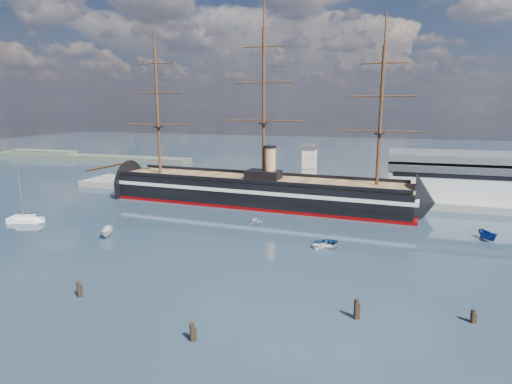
% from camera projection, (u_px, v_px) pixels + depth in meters
% --- Properties ---
extents(ground, '(600.00, 600.00, 0.00)m').
position_uv_depth(ground, '(272.00, 224.00, 105.51)').
color(ground, '#1E2B38').
rests_on(ground, ground).
extents(quay, '(180.00, 18.00, 2.00)m').
position_uv_depth(quay, '(332.00, 198.00, 136.21)').
color(quay, slate).
rests_on(quay, ground).
extents(warehouse, '(63.00, 21.00, 11.60)m').
position_uv_depth(warehouse, '(501.00, 178.00, 124.20)').
color(warehouse, '#B7BABC').
rests_on(warehouse, ground).
extents(quay_tower, '(5.00, 5.00, 15.00)m').
position_uv_depth(quay_tower, '(309.00, 168.00, 133.52)').
color(quay_tower, silver).
rests_on(quay_tower, ground).
extents(shoreline, '(120.00, 10.00, 4.00)m').
position_uv_depth(shoreline, '(74.00, 156.00, 235.04)').
color(shoreline, '#3F4C38').
rests_on(shoreline, ground).
extents(warship, '(113.36, 21.81, 53.94)m').
position_uv_depth(warship, '(251.00, 190.00, 126.89)').
color(warship, black).
rests_on(warship, ground).
extents(sailboat, '(8.76, 5.20, 13.48)m').
position_uv_depth(sailboat, '(25.00, 219.00, 107.12)').
color(sailboat, white).
rests_on(sailboat, ground).
extents(motorboat_a, '(7.11, 5.23, 2.69)m').
position_uv_depth(motorboat_a, '(108.00, 237.00, 95.52)').
color(motorboat_a, silver).
rests_on(motorboat_a, ground).
extents(motorboat_b, '(2.42, 3.39, 1.47)m').
position_uv_depth(motorboat_b, '(327.00, 244.00, 90.62)').
color(motorboat_b, navy).
rests_on(motorboat_b, ground).
extents(motorboat_d, '(6.18, 6.12, 2.23)m').
position_uv_depth(motorboat_d, '(256.00, 224.00, 106.01)').
color(motorboat_d, silver).
rests_on(motorboat_d, ground).
extents(motorboat_e, '(1.40, 3.40, 1.58)m').
position_uv_depth(motorboat_e, '(326.00, 249.00, 87.60)').
color(motorboat_e, silver).
rests_on(motorboat_e, ground).
extents(motorboat_f, '(6.65, 4.89, 2.51)m').
position_uv_depth(motorboat_f, '(487.00, 240.00, 93.27)').
color(motorboat_f, navy).
rests_on(motorboat_f, ground).
extents(piling_near_left, '(0.64, 0.64, 3.17)m').
position_uv_depth(piling_near_left, '(80.00, 297.00, 65.59)').
color(piling_near_left, black).
rests_on(piling_near_left, ground).
extents(piling_near_mid, '(0.64, 0.64, 3.09)m').
position_uv_depth(piling_near_mid, '(192.00, 341.00, 53.39)').
color(piling_near_mid, black).
rests_on(piling_near_mid, ground).
extents(piling_near_right, '(0.64, 0.64, 3.55)m').
position_uv_depth(piling_near_right, '(356.00, 319.00, 58.95)').
color(piling_near_right, black).
rests_on(piling_near_right, ground).
extents(piling_far_right, '(0.64, 0.64, 2.63)m').
position_uv_depth(piling_far_right, '(472.00, 323.00, 57.88)').
color(piling_far_right, black).
rests_on(piling_far_right, ground).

